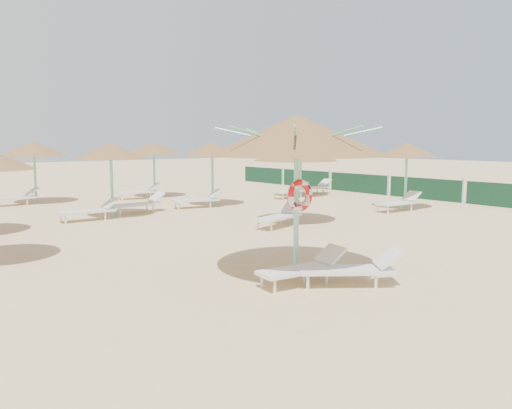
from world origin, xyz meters
TOP-DOWN VIEW (x-y plane):
  - ground at (0.00, 0.00)m, footprint 120.00×120.00m
  - main_palapa at (0.05, 0.01)m, footprint 3.65×3.65m
  - lounger_main_a at (-0.26, -0.57)m, footprint 1.88×0.78m
  - lounger_main_b at (0.36, -1.24)m, footprint 1.89×1.62m
  - palapa_field at (1.00, 11.11)m, footprint 20.35×16.19m
  - windbreak_fence at (14.00, 9.96)m, footprint 0.08×19.84m

SIDE VIEW (x-z plane):
  - ground at x=0.00m, z-range 0.00..0.00m
  - lounger_main_a at x=-0.26m, z-range -0.02..0.65m
  - lounger_main_b at x=0.36m, z-range -0.02..0.69m
  - windbreak_fence at x=14.00m, z-range -0.05..1.05m
  - palapa_field at x=1.00m, z-range 0.95..3.67m
  - main_palapa at x=0.05m, z-range 1.21..4.48m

